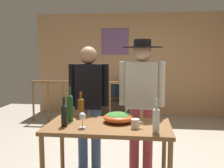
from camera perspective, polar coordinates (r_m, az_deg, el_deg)
ground_plane at (r=3.81m, az=3.91°, el=-17.33°), size 7.82×7.82×0.00m
back_wall at (r=6.49m, az=5.37°, el=4.39°), size 5.13×0.10×2.57m
framed_picture at (r=6.46m, az=0.64°, el=9.50°), size 0.69×0.03×0.65m
stair_railing at (r=5.62m, az=-2.06°, el=-3.03°), size 2.58×0.10×1.00m
tv_console at (r=6.30m, az=2.06°, el=-5.63°), size 0.90×0.40×0.40m
flat_screen_tv at (r=6.18m, az=2.06°, el=-1.62°), size 0.53×0.12×0.42m
serving_table at (r=2.77m, az=-0.82°, el=-10.86°), size 1.33×0.71×0.80m
salad_bowl at (r=2.82m, az=1.46°, el=-7.42°), size 0.34×0.34×0.19m
wine_glass at (r=2.62m, az=-6.69°, el=-7.41°), size 0.07×0.07×0.16m
wine_bottle_green at (r=2.89m, az=-9.44°, el=-5.12°), size 0.07×0.07×0.39m
wine_bottle_clear at (r=2.46m, az=9.91°, el=-7.83°), size 0.07×0.07×0.34m
wine_bottle_dark at (r=2.70m, az=-10.73°, el=-6.73°), size 0.07×0.07×0.31m
wine_bottle_amber at (r=3.05m, az=-7.01°, el=-5.09°), size 0.07×0.07×0.30m
mug_white at (r=2.61m, az=5.30°, el=-8.90°), size 0.12×0.09×0.10m
person_standing_left at (r=3.40m, az=-5.22°, el=-3.18°), size 0.53×0.25×1.65m
person_standing_right at (r=3.31m, az=6.71°, el=-1.95°), size 0.59×0.51×1.74m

